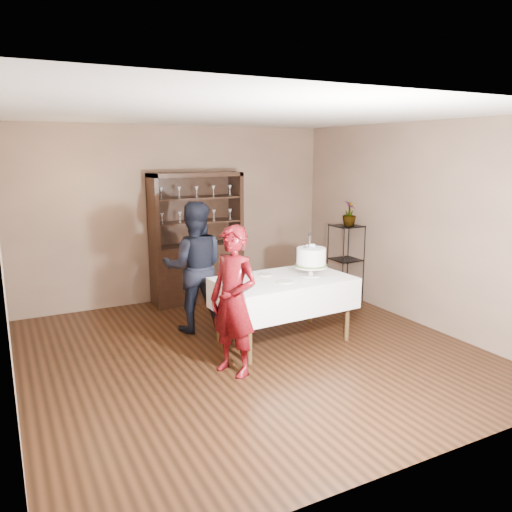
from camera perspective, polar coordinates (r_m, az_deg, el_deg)
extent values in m
plane|color=black|center=(5.99, -0.62, -10.87)|extent=(5.00, 5.00, 0.00)
plane|color=silver|center=(5.53, -0.69, 15.88)|extent=(5.00, 5.00, 0.00)
cube|color=brown|center=(7.89, -8.90, 4.74)|extent=(5.00, 0.02, 2.70)
cube|color=brown|center=(5.02, -27.04, -0.53)|extent=(0.02, 5.00, 2.70)
cube|color=brown|center=(7.08, 17.76, 3.49)|extent=(0.02, 5.00, 2.70)
cube|color=black|center=(7.88, -6.71, -1.87)|extent=(1.40, 0.48, 0.90)
cube|color=black|center=(7.91, -7.46, 5.53)|extent=(1.40, 0.03, 1.10)
cube|color=black|center=(7.66, -6.99, 9.24)|extent=(1.40, 0.48, 0.06)
cube|color=black|center=(7.73, -6.85, 3.90)|extent=(1.28, 0.42, 0.02)
cube|color=black|center=(7.68, -6.92, 6.63)|extent=(1.28, 0.42, 0.02)
cylinder|color=black|center=(7.68, 9.91, -1.19)|extent=(0.02, 0.02, 1.20)
cylinder|color=black|center=(7.92, 12.21, -0.87)|extent=(0.02, 0.02, 1.20)
cylinder|color=black|center=(7.99, 8.17, -0.61)|extent=(0.02, 0.02, 1.20)
cylinder|color=black|center=(8.22, 10.44, -0.33)|extent=(0.02, 0.02, 1.20)
cube|color=black|center=(8.06, 10.07, -3.86)|extent=(0.40, 0.40, 0.02)
cube|color=black|center=(7.94, 10.20, -0.39)|extent=(0.40, 0.40, 0.01)
cube|color=black|center=(7.85, 10.34, 3.39)|extent=(0.40, 0.40, 0.02)
cube|color=silver|center=(6.11, 3.15, -4.22)|extent=(1.66, 1.07, 0.37)
cylinder|color=#48331A|center=(5.53, -0.74, -8.58)|extent=(0.06, 0.06, 0.77)
cylinder|color=#48331A|center=(6.29, 10.42, -6.19)|extent=(0.06, 0.06, 0.77)
cylinder|color=#48331A|center=(6.17, -4.31, -6.39)|extent=(0.06, 0.06, 0.77)
cylinder|color=#48331A|center=(6.87, 6.21, -4.52)|extent=(0.06, 0.06, 0.77)
imported|color=#35040C|center=(5.20, -2.58, -5.16)|extent=(0.59, 0.68, 1.59)
imported|color=black|center=(6.48, -7.04, -1.27)|extent=(0.99, 0.88, 1.70)
cylinder|color=silver|center=(6.19, 6.27, -2.21)|extent=(0.22, 0.22, 0.01)
cylinder|color=silver|center=(6.18, 6.28, -1.77)|extent=(0.06, 0.06, 0.11)
cylinder|color=silver|center=(6.16, 6.29, -1.19)|extent=(0.40, 0.40, 0.02)
cylinder|color=#48632F|center=(6.16, 6.30, -1.03)|extent=(0.39, 0.39, 0.02)
cylinder|color=white|center=(6.14, 6.32, -0.10)|extent=(0.37, 0.37, 0.22)
sphere|color=#536EB3|center=(6.13, 6.61, 1.07)|extent=(0.03, 0.03, 0.03)
cube|color=white|center=(6.06, 6.13, 1.57)|extent=(0.02, 0.02, 0.16)
cube|color=black|center=(6.04, 6.15, 2.45)|extent=(0.03, 0.02, 0.06)
cylinder|color=silver|center=(5.87, 3.30, -2.93)|extent=(0.20, 0.20, 0.01)
cylinder|color=silver|center=(6.18, 1.04, -2.15)|extent=(0.23, 0.23, 0.01)
imported|color=#48632F|center=(7.82, 10.63, 4.79)|extent=(0.30, 0.30, 0.37)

